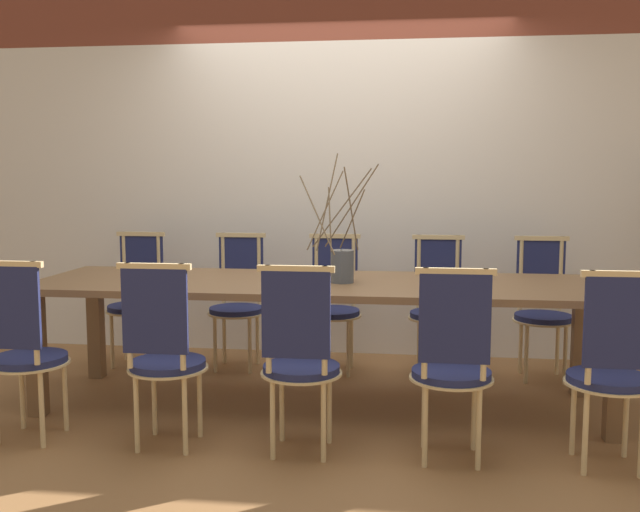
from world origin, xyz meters
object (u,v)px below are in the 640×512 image
at_px(chair_near_center, 300,356).
at_px(vase_centerpiece, 342,262).
at_px(dining_table, 320,294).
at_px(chair_far_center, 333,300).
at_px(book_stack, 457,276).

distance_m(chair_near_center, vase_centerpiece, 0.85).
bearing_deg(dining_table, vase_centerpiece, -10.99).
xyz_separation_m(chair_near_center, chair_far_center, (-0.01, 1.56, 0.00)).
bearing_deg(chair_far_center, vase_centerpiece, 99.67).
relative_size(chair_far_center, vase_centerpiece, 1.27).
bearing_deg(dining_table, chair_far_center, 90.43).
bearing_deg(chair_near_center, chair_far_center, 90.27).
relative_size(dining_table, book_stack, 12.37).
bearing_deg(book_stack, vase_centerpiece, -166.79).
distance_m(chair_far_center, vase_centerpiece, 0.90).
relative_size(chair_near_center, chair_far_center, 1.00).
height_order(chair_far_center, vase_centerpiece, vase_centerpiece).
height_order(chair_near_center, book_stack, chair_near_center).
xyz_separation_m(chair_far_center, book_stack, (0.81, -0.65, 0.28)).
xyz_separation_m(dining_table, chair_far_center, (-0.01, 0.78, -0.18)).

